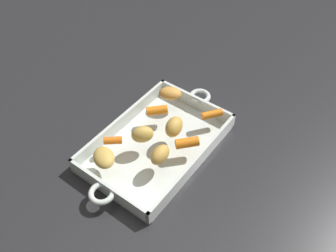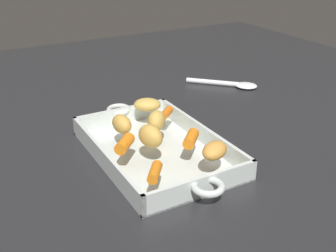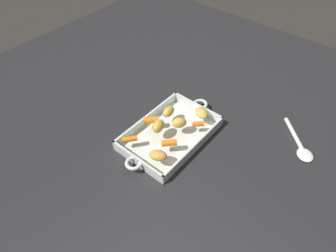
# 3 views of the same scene
# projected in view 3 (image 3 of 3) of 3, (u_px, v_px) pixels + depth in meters

# --- Properties ---
(ground_plane) EXTENTS (1.97, 1.97, 0.00)m
(ground_plane) POSITION_uv_depth(u_px,v_px,m) (170.00, 137.00, 1.06)
(ground_plane) COLOR #232326
(roasting_dish) EXTENTS (0.42, 0.23, 0.04)m
(roasting_dish) POSITION_uv_depth(u_px,v_px,m) (170.00, 135.00, 1.06)
(roasting_dish) COLOR silver
(roasting_dish) RESTS_ON ground_plane
(baby_carrot_southeast) EXTENTS (0.05, 0.05, 0.02)m
(baby_carrot_southeast) POSITION_uv_depth(u_px,v_px,m) (169.00, 143.00, 0.98)
(baby_carrot_southeast) COLOR orange
(baby_carrot_southeast) RESTS_ON roasting_dish
(baby_carrot_center_right) EXTENTS (0.05, 0.05, 0.02)m
(baby_carrot_center_right) POSITION_uv_depth(u_px,v_px,m) (151.00, 120.00, 1.05)
(baby_carrot_center_right) COLOR orange
(baby_carrot_center_right) RESTS_ON roasting_dish
(baby_carrot_northwest) EXTENTS (0.05, 0.05, 0.02)m
(baby_carrot_northwest) POSITION_uv_depth(u_px,v_px,m) (130.00, 139.00, 0.99)
(baby_carrot_northwest) COLOR orange
(baby_carrot_northwest) RESTS_ON roasting_dish
(baby_carrot_center_left) EXTENTS (0.04, 0.04, 0.02)m
(baby_carrot_center_left) POSITION_uv_depth(u_px,v_px,m) (198.00, 124.00, 1.04)
(baby_carrot_center_left) COLOR orange
(baby_carrot_center_left) RESTS_ON roasting_dish
(potato_corner) EXTENTS (0.07, 0.07, 0.03)m
(potato_corner) POSITION_uv_depth(u_px,v_px,m) (202.00, 113.00, 1.07)
(potato_corner) COLOR gold
(potato_corner) RESTS_ON roasting_dish
(potato_golden_large) EXTENTS (0.06, 0.07, 0.03)m
(potato_golden_large) POSITION_uv_depth(u_px,v_px,m) (158.00, 155.00, 0.93)
(potato_golden_large) COLOR gold
(potato_golden_large) RESTS_ON roasting_dish
(potato_golden_small) EXTENTS (0.06, 0.06, 0.04)m
(potato_golden_small) POSITION_uv_depth(u_px,v_px,m) (179.00, 123.00, 1.03)
(potato_golden_small) COLOR gold
(potato_golden_small) RESTS_ON roasting_dish
(potato_near_roast) EXTENTS (0.06, 0.04, 0.04)m
(potato_near_roast) POSITION_uv_depth(u_px,v_px,m) (169.00, 111.00, 1.07)
(potato_near_roast) COLOR gold
(potato_near_roast) RESTS_ON roasting_dish
(potato_halved) EXTENTS (0.06, 0.05, 0.04)m
(potato_halved) POSITION_uv_depth(u_px,v_px,m) (158.00, 126.00, 1.01)
(potato_halved) COLOR gold
(potato_halved) RESTS_ON roasting_dish
(serving_spoon) EXTENTS (0.17, 0.17, 0.01)m
(serving_spoon) POSITION_uv_depth(u_px,v_px,m) (300.00, 145.00, 1.03)
(serving_spoon) COLOR white
(serving_spoon) RESTS_ON ground_plane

